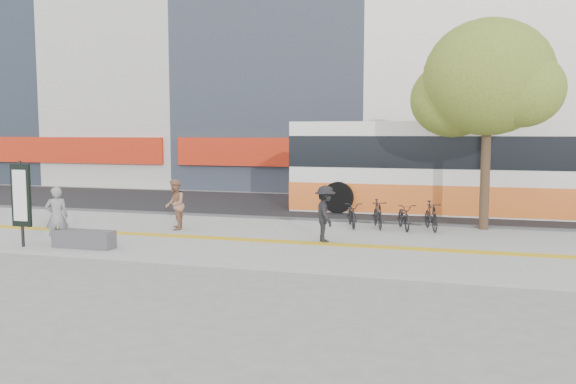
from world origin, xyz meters
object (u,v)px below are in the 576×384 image
(street_tree, at_px, (487,81))
(seated_woman, at_px, (57,216))
(bench, at_px, (84,239))
(bus, at_px, (464,170))
(signboard, at_px, (21,197))
(pedestrian_tan, at_px, (175,204))
(pedestrian_dark, at_px, (325,214))

(street_tree, bearing_deg, seated_woman, -150.41)
(street_tree, xyz_separation_m, seated_woman, (-10.58, -6.01, -3.67))
(street_tree, distance_m, seated_woman, 12.71)
(bench, height_order, street_tree, street_tree)
(bus, bearing_deg, signboard, -137.13)
(bench, height_order, bus, bus)
(signboard, distance_m, bus, 14.71)
(signboard, relative_size, pedestrian_tan, 1.45)
(seated_woman, height_order, pedestrian_tan, seated_woman)
(bench, distance_m, street_tree, 12.23)
(street_tree, height_order, bus, street_tree)
(street_tree, distance_m, pedestrian_tan, 10.00)
(bench, relative_size, pedestrian_tan, 1.05)
(signboard, relative_size, bus, 0.18)
(signboard, xyz_separation_m, pedestrian_dark, (7.28, 2.82, -0.53))
(bus, xyz_separation_m, pedestrian_tan, (-8.27, -6.49, -0.78))
(bench, bearing_deg, pedestrian_dark, 23.91)
(signboard, bearing_deg, pedestrian_dark, 21.20)
(bench, relative_size, pedestrian_dark, 1.06)
(signboard, height_order, seated_woman, signboard)
(signboard, bearing_deg, seated_woman, 21.69)
(signboard, xyz_separation_m, pedestrian_tan, (2.51, 3.52, -0.53))
(pedestrian_dark, bearing_deg, bench, 88.96)
(street_tree, xyz_separation_m, pedestrian_dark, (-4.10, -3.50, -3.68))
(bench, relative_size, street_tree, 0.25)
(street_tree, bearing_deg, bus, 99.29)
(bus, relative_size, pedestrian_tan, 8.18)
(pedestrian_tan, relative_size, pedestrian_dark, 1.01)
(pedestrian_dark, bearing_deg, street_tree, -74.45)
(bench, bearing_deg, signboard, -169.19)
(signboard, distance_m, seated_woman, 1.01)
(bench, xyz_separation_m, pedestrian_tan, (0.91, 3.21, 0.54))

